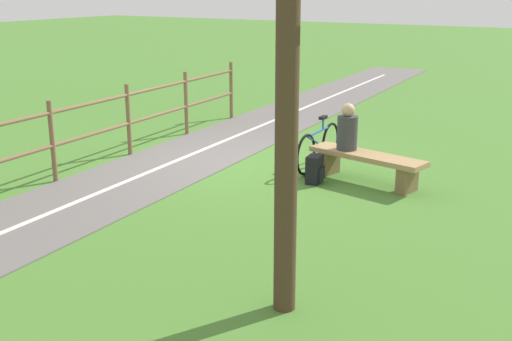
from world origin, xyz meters
TOP-DOWN VIEW (x-y plane):
  - ground_plane at (0.00, 0.00)m, footprint 80.00×80.00m
  - paved_path at (0.81, 4.00)m, footprint 3.97×36.05m
  - path_centre_line at (0.81, 4.00)m, footprint 1.88×31.96m
  - bench at (-2.31, -0.03)m, footprint 1.97×0.84m
  - person_seated at (-1.93, -0.11)m, footprint 0.38×0.38m
  - bicycle at (-1.30, -0.42)m, footprint 0.08×1.69m
  - backpack at (-1.62, 0.39)m, footprint 0.28×0.35m
  - fence_roadside at (1.97, 1.50)m, footprint 0.64×9.45m
  - tree_far_left at (-3.17, 4.16)m, footprint 1.28×1.38m

SIDE VIEW (x-z plane):
  - ground_plane at x=0.00m, z-range 0.00..0.00m
  - paved_path at x=0.81m, z-range 0.00..0.02m
  - path_centre_line at x=0.81m, z-range 0.02..0.02m
  - backpack at x=-1.62m, z-range 0.00..0.43m
  - bench at x=-2.31m, z-range 0.10..0.57m
  - bicycle at x=-1.30m, z-range -0.07..0.80m
  - fence_roadside at x=1.97m, z-range 0.11..1.41m
  - person_seated at x=-1.93m, z-range 0.42..1.17m
  - tree_far_left at x=-3.17m, z-range -0.07..4.06m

